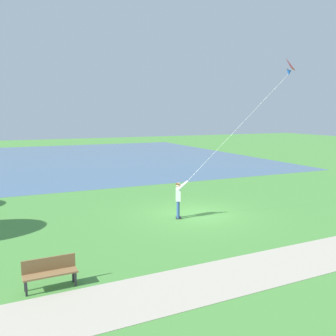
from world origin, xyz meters
name	(u,v)px	position (x,y,z in m)	size (l,w,h in m)	color
ground_plane	(195,214)	(0.00, 0.00, 0.00)	(120.00, 120.00, 0.00)	#4C8E3D
lake_water	(47,160)	(26.05, 4.00, 0.00)	(36.00, 44.00, 0.01)	#476B8E
walkway_path	(241,274)	(-6.69, 2.00, 0.01)	(2.40, 32.00, 0.02)	#B7AD99
person_kite_flyer	(179,197)	(-0.27, 1.04, 1.05)	(0.50, 0.63, 1.83)	#232328
flying_kite	(285,68)	(-2.20, -3.33, 7.02)	(2.30, 4.66, 5.69)	red
park_bench_near_walkway	(50,271)	(-5.19, 7.55, 0.51)	(0.49, 1.51, 0.88)	olive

